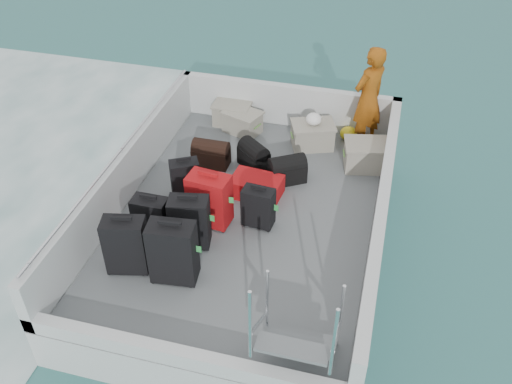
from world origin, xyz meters
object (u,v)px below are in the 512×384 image
suitcase_2 (185,179)px  crate_0 (232,114)px  crate_3 (367,156)px  passenger (368,98)px  suitcase_1 (152,220)px  crate_2 (312,136)px  suitcase_0 (126,246)px  suitcase_8 (256,187)px  suitcase_3 (173,253)px  crate_1 (242,123)px  suitcase_7 (258,208)px  suitcase_4 (190,223)px  suitcase_5 (210,200)px

suitcase_2 → crate_0: (0.07, 2.01, -0.11)m
crate_3 → passenger: 0.88m
suitcase_1 → crate_2: suitcase_1 is taller
suitcase_0 → suitcase_8: bearing=46.0°
suitcase_2 → crate_2: suitcase_2 is taller
suitcase_1 → crate_2: 3.07m
suitcase_8 → crate_2: (0.53, 1.41, 0.05)m
suitcase_1 → suitcase_2: (0.08, 0.96, -0.04)m
suitcase_3 → crate_1: (-0.13, 3.33, -0.24)m
suitcase_1 → crate_2: bearing=59.7°
suitcase_0 → suitcase_7: size_ratio=1.32×
suitcase_7 → crate_0: size_ratio=1.00×
suitcase_0 → suitcase_1: 0.57m
crate_0 → crate_1: bearing=-40.7°
suitcase_1 → crate_1: suitcase_1 is taller
suitcase_1 → suitcase_7: bearing=27.1°
crate_2 → suitcase_4: bearing=-112.2°
suitcase_3 → crate_2: suitcase_3 is taller
suitcase_5 → crate_2: bearing=72.4°
suitcase_7 → suitcase_8: suitcase_7 is taller
suitcase_2 → crate_3: (2.35, 1.33, -0.09)m
suitcase_4 → crate_2: 2.82m
suitcase_4 → suitcase_7: (0.72, 0.58, -0.07)m
passenger → suitcase_0: bearing=3.5°
suitcase_0 → passenger: 4.23m
suitcase_1 → crate_0: (0.15, 2.97, -0.15)m
passenger → suitcase_3: bearing=10.6°
suitcase_7 → crate_1: suitcase_7 is taller
crate_2 → crate_3: 0.95m
suitcase_0 → suitcase_7: (1.29, 1.18, -0.09)m
suitcase_0 → suitcase_7: suitcase_0 is taller
suitcase_7 → passenger: size_ratio=0.35×
crate_1 → passenger: (1.93, 0.13, 0.65)m
suitcase_4 → crate_2: suitcase_4 is taller
suitcase_7 → suitcase_1: bearing=-148.0°
suitcase_8 → crate_0: crate_0 is taller
suitcase_0 → passenger: size_ratio=0.46×
suitcase_3 → crate_3: suitcase_3 is taller
suitcase_3 → crate_3: (1.93, 2.84, -0.21)m
suitcase_2 → crate_3: suitcase_2 is taller
crate_1 → suitcase_5: bearing=-84.7°
suitcase_7 → passenger: bearing=69.3°
suitcase_1 → suitcase_7: 1.36m
suitcase_5 → suitcase_2: bearing=145.1°
suitcase_0 → suitcase_3: size_ratio=0.94×
suitcase_8 → suitcase_1: bearing=145.7°
suitcase_0 → suitcase_5: 1.26m
suitcase_1 → crate_3: size_ratio=1.00×
suitcase_3 → crate_0: suitcase_3 is taller
suitcase_5 → suitcase_0: bearing=-115.2°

